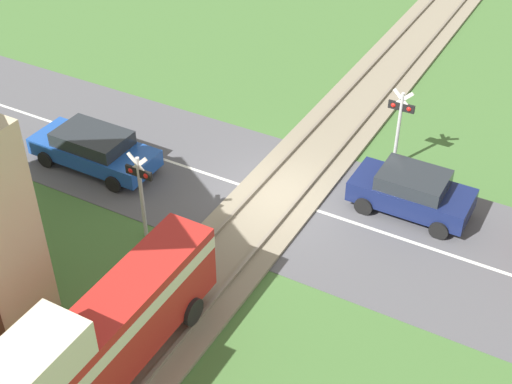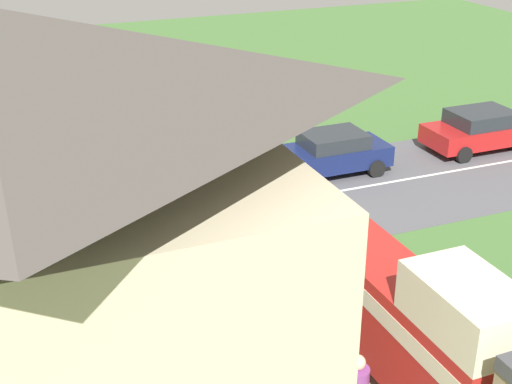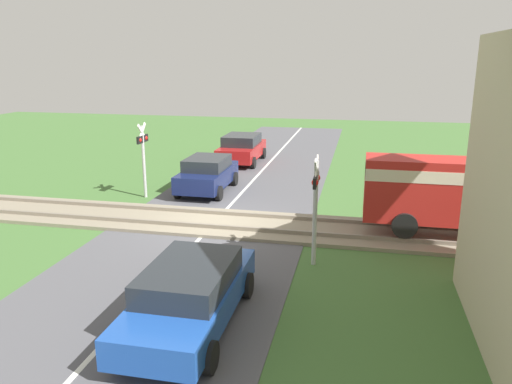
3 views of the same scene
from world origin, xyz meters
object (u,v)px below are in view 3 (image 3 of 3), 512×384
object	(u,v)px
crossing_signal_east_approach	(315,196)
car_far_side	(190,293)
crossing_signal_west_approach	(143,150)
car_behind_queue	(242,148)
car_near_crossing	(207,174)

from	to	relation	value
crossing_signal_east_approach	car_far_side	bearing A→B (deg)	-30.37
car_far_side	crossing_signal_west_approach	bearing A→B (deg)	-150.71
car_behind_queue	crossing_signal_west_approach	world-z (taller)	crossing_signal_west_approach
car_far_side	car_behind_queue	size ratio (longest dim) A/B	1.12
car_behind_queue	car_near_crossing	bearing A→B (deg)	0.00
car_far_side	crossing_signal_east_approach	size ratio (longest dim) A/B	1.52
car_near_crossing	crossing_signal_east_approach	xyz separation A→B (m)	(6.62, 5.06, 1.14)
car_behind_queue	crossing_signal_east_approach	bearing A→B (deg)	21.78
car_behind_queue	car_far_side	bearing A→B (deg)	9.98
car_near_crossing	car_behind_queue	distance (m)	6.03
crossing_signal_east_approach	car_behind_queue	bearing A→B (deg)	-158.22
car_near_crossing	car_far_side	bearing A→B (deg)	15.57
car_behind_queue	crossing_signal_west_approach	bearing A→B (deg)	-16.49
car_near_crossing	car_behind_queue	size ratio (longest dim) A/B	0.93
crossing_signal_east_approach	car_near_crossing	bearing A→B (deg)	-142.64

